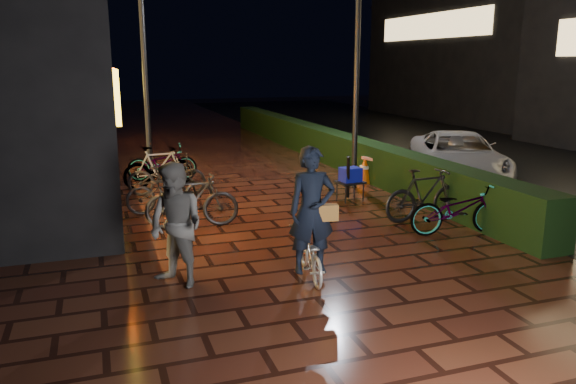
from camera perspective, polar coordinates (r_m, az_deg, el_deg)
name	(u,v)px	position (r m, az deg, el deg)	size (l,w,h in m)	color
ground	(328,242)	(10.18, 4.05, -5.06)	(80.00, 80.00, 0.00)	#381911
asphalt_road	(530,165)	(19.16, 23.41, 2.53)	(11.00, 60.00, 0.01)	black
hedge	(326,145)	(18.52, 3.85, 4.81)	(0.70, 20.00, 1.00)	black
bystander_person	(176,226)	(8.13, -11.29, -3.36)	(0.88, 0.68, 1.80)	#58595B
van	(458,157)	(15.89, 16.87, 3.45)	(2.16, 4.68, 1.30)	#B2B2B7
lamp_post_hedge	(357,75)	(14.33, 6.99, 11.72)	(0.49, 0.21, 5.17)	black
lamp_post_sf	(145,71)	(16.35, -14.34, 11.85)	(0.50, 0.23, 5.31)	black
cyclist	(311,231)	(8.27, 2.35, -3.96)	(0.75, 1.45, 2.00)	silver
traffic_barrier	(382,174)	(14.63, 9.57, 1.84)	(0.87, 1.75, 0.71)	orange
cart_assembly	(350,176)	(13.05, 6.33, 1.58)	(0.65, 0.68, 1.12)	black
parked_bikes_storefront	(168,177)	(13.53, -12.06, 1.48)	(2.14, 5.56, 1.08)	black
parked_bikes_hedge	(442,202)	(11.26, 15.39, -1.01)	(1.96, 1.74, 1.08)	black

